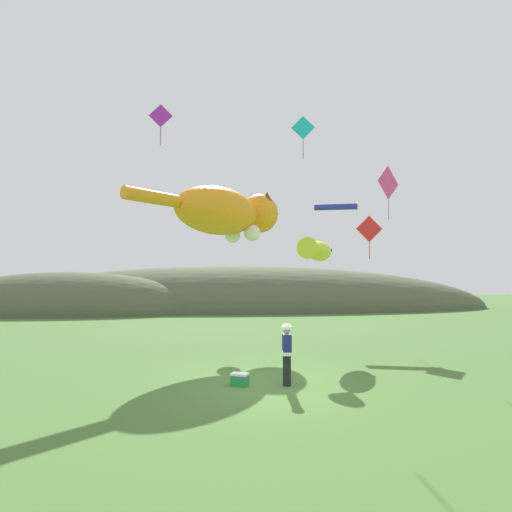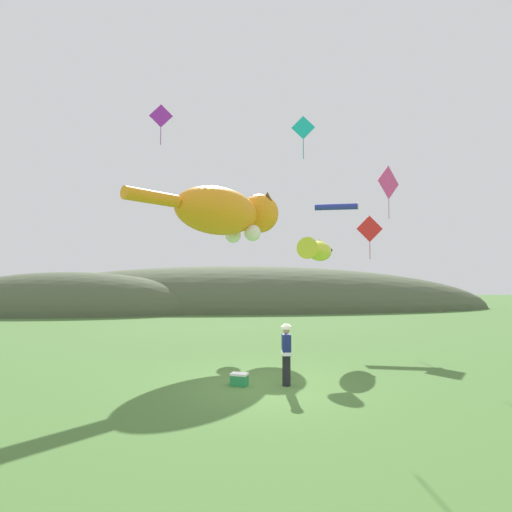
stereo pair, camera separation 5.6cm
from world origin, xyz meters
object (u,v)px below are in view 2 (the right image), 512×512
(festival_attendant, at_px, (286,353))
(kite_diamond_teal, at_px, (303,128))
(kite_giant_cat, at_px, (228,213))
(kite_diamond_violet, at_px, (161,116))
(picnic_cooler, at_px, (239,379))
(kite_diamond_red, at_px, (370,229))
(kite_tube_streamer, at_px, (337,207))
(kite_spool, at_px, (288,374))
(kite_diamond_pink, at_px, (388,183))
(kite_fish_windsock, at_px, (318,250))

(festival_attendant, height_order, kite_diamond_teal, kite_diamond_teal)
(kite_giant_cat, relative_size, kite_diamond_violet, 3.32)
(picnic_cooler, relative_size, kite_diamond_red, 0.25)
(festival_attendant, distance_m, kite_tube_streamer, 14.09)
(kite_spool, height_order, picnic_cooler, picnic_cooler)
(kite_diamond_pink, distance_m, kite_diamond_violet, 11.56)
(festival_attendant, bearing_deg, kite_diamond_violet, 121.81)
(picnic_cooler, bearing_deg, kite_spool, 26.13)
(kite_diamond_pink, height_order, kite_diamond_red, kite_diamond_pink)
(kite_spool, height_order, kite_diamond_teal, kite_diamond_teal)
(kite_spool, height_order, kite_diamond_red, kite_diamond_red)
(festival_attendant, bearing_deg, kite_diamond_teal, 73.81)
(kite_diamond_pink, bearing_deg, kite_diamond_teal, 179.07)
(kite_spool, distance_m, kite_diamond_pink, 10.23)
(picnic_cooler, height_order, kite_diamond_red, kite_diamond_red)
(kite_diamond_pink, xyz_separation_m, kite_diamond_red, (0.19, 3.00, -1.74))
(picnic_cooler, height_order, kite_tube_streamer, kite_tube_streamer)
(festival_attendant, relative_size, kite_diamond_violet, 0.85)
(kite_fish_windsock, relative_size, kite_diamond_teal, 1.74)
(kite_giant_cat, xyz_separation_m, kite_diamond_red, (7.43, 0.86, -0.63))
(festival_attendant, relative_size, kite_diamond_pink, 0.72)
(kite_spool, bearing_deg, kite_diamond_teal, 72.89)
(picnic_cooler, relative_size, kite_diamond_teal, 0.29)
(kite_fish_windsock, height_order, kite_tube_streamer, kite_tube_streamer)
(kite_tube_streamer, xyz_separation_m, kite_diamond_red, (0.90, -2.96, -1.70))
(festival_attendant, xyz_separation_m, picnic_cooler, (-1.37, 0.12, -0.77))
(kite_spool, distance_m, kite_fish_windsock, 6.80)
(kite_diamond_pink, height_order, kite_diamond_violet, kite_diamond_violet)
(kite_spool, xyz_separation_m, kite_diamond_pink, (5.34, 4.74, 7.33))
(kite_diamond_red, bearing_deg, kite_fish_windsock, -140.24)
(kite_fish_windsock, bearing_deg, kite_diamond_red, 39.76)
(picnic_cooler, bearing_deg, kite_diamond_violet, 114.70)
(kite_fish_windsock, xyz_separation_m, kite_diamond_red, (3.44, 2.86, 1.34))
(kite_spool, relative_size, kite_tube_streamer, 0.09)
(kite_fish_windsock, xyz_separation_m, kite_diamond_teal, (-0.62, -0.08, 5.51))
(kite_fish_windsock, xyz_separation_m, kite_tube_streamer, (2.54, 5.82, 3.03))
(festival_attendant, distance_m, kite_fish_windsock, 7.06)
(kite_giant_cat, xyz_separation_m, kite_tube_streamer, (6.53, 3.82, 1.07))
(kite_spool, distance_m, kite_diamond_violet, 14.33)
(kite_diamond_teal, relative_size, kite_diamond_red, 0.85)
(kite_diamond_teal, bearing_deg, kite_fish_windsock, 6.88)
(festival_attendant, xyz_separation_m, kite_tube_streamer, (4.81, 11.57, 6.44))
(kite_giant_cat, xyz_separation_m, kite_diamond_teal, (3.37, -2.08, 3.54))
(kite_giant_cat, relative_size, kite_tube_streamer, 2.67)
(kite_spool, bearing_deg, picnic_cooler, -153.87)
(kite_diamond_pink, distance_m, kite_diamond_red, 3.47)
(kite_spool, xyz_separation_m, picnic_cooler, (-1.54, -0.76, 0.07))
(kite_spool, xyz_separation_m, kite_diamond_teal, (1.48, 4.80, 9.76))
(kite_tube_streamer, height_order, kite_diamond_teal, kite_diamond_teal)
(kite_tube_streamer, distance_m, kite_diamond_teal, 7.13)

